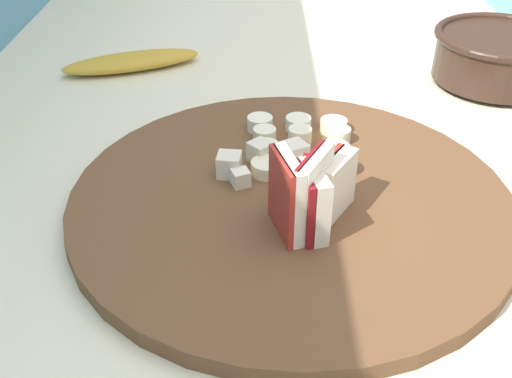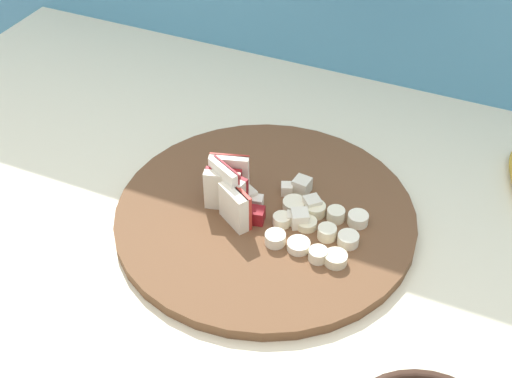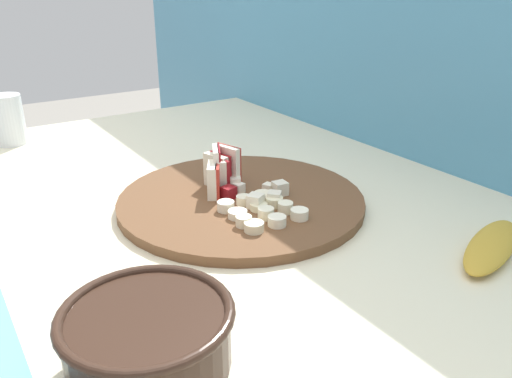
{
  "view_description": "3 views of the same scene",
  "coord_description": "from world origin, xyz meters",
  "px_view_note": "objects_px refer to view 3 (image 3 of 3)",
  "views": [
    {
      "loc": [
        -0.43,
        0.03,
        1.21
      ],
      "look_at": [
        -0.02,
        0.03,
        0.94
      ],
      "focal_mm": 42.07,
      "sensor_mm": 36.0,
      "label": 1
    },
    {
      "loc": [
        0.24,
        -0.57,
        1.49
      ],
      "look_at": [
        -0.02,
        0.01,
        0.95
      ],
      "focal_mm": 47.44,
      "sensor_mm": 36.0,
      "label": 2
    },
    {
      "loc": [
        0.62,
        -0.38,
        1.24
      ],
      "look_at": [
        -0.01,
        0.04,
        0.92
      ],
      "focal_mm": 36.37,
      "sensor_mm": 36.0,
      "label": 3
    }
  ],
  "objects_px": {
    "apple_wedge_fan": "(219,172)",
    "ceramic_bowl": "(148,335)",
    "banana_slice_rows": "(261,210)",
    "small_jar": "(8,120)",
    "apple_dice_pile": "(256,192)",
    "cutting_board": "(241,200)",
    "banana_peel": "(492,246)"
  },
  "relations": [
    {
      "from": "apple_wedge_fan",
      "to": "ceramic_bowl",
      "type": "bearing_deg",
      "value": -38.87
    },
    {
      "from": "ceramic_bowl",
      "to": "banana_slice_rows",
      "type": "bearing_deg",
      "value": 127.16
    },
    {
      "from": "small_jar",
      "to": "ceramic_bowl",
      "type": "bearing_deg",
      "value": -1.43
    },
    {
      "from": "apple_dice_pile",
      "to": "small_jar",
      "type": "distance_m",
      "value": 0.6
    },
    {
      "from": "apple_wedge_fan",
      "to": "apple_dice_pile",
      "type": "bearing_deg",
      "value": 24.29
    },
    {
      "from": "cutting_board",
      "to": "apple_wedge_fan",
      "type": "relative_size",
      "value": 4.97
    },
    {
      "from": "cutting_board",
      "to": "banana_peel",
      "type": "height_order",
      "value": "banana_peel"
    },
    {
      "from": "apple_wedge_fan",
      "to": "apple_dice_pile",
      "type": "distance_m",
      "value": 0.07
    },
    {
      "from": "apple_dice_pile",
      "to": "banana_peel",
      "type": "distance_m",
      "value": 0.33
    },
    {
      "from": "small_jar",
      "to": "apple_wedge_fan",
      "type": "bearing_deg",
      "value": 24.99
    },
    {
      "from": "cutting_board",
      "to": "banana_slice_rows",
      "type": "xyz_separation_m",
      "value": [
        0.07,
        -0.01,
        0.01
      ]
    },
    {
      "from": "apple_dice_pile",
      "to": "small_jar",
      "type": "bearing_deg",
      "value": -155.09
    },
    {
      "from": "cutting_board",
      "to": "banana_peel",
      "type": "relative_size",
      "value": 2.15
    },
    {
      "from": "ceramic_bowl",
      "to": "small_jar",
      "type": "distance_m",
      "value": 0.79
    },
    {
      "from": "cutting_board",
      "to": "apple_wedge_fan",
      "type": "xyz_separation_m",
      "value": [
        -0.04,
        -0.01,
        0.04
      ]
    },
    {
      "from": "banana_slice_rows",
      "to": "banana_peel",
      "type": "bearing_deg",
      "value": 41.22
    },
    {
      "from": "apple_wedge_fan",
      "to": "small_jar",
      "type": "bearing_deg",
      "value": -155.01
    },
    {
      "from": "apple_wedge_fan",
      "to": "banana_peel",
      "type": "bearing_deg",
      "value": 30.32
    },
    {
      "from": "ceramic_bowl",
      "to": "cutting_board",
      "type": "bearing_deg",
      "value": 135.16
    },
    {
      "from": "apple_wedge_fan",
      "to": "banana_peel",
      "type": "height_order",
      "value": "apple_wedge_fan"
    },
    {
      "from": "apple_dice_pile",
      "to": "ceramic_bowl",
      "type": "relative_size",
      "value": 0.69
    },
    {
      "from": "small_jar",
      "to": "apple_dice_pile",
      "type": "bearing_deg",
      "value": 24.91
    },
    {
      "from": "ceramic_bowl",
      "to": "small_jar",
      "type": "relative_size",
      "value": 1.53
    },
    {
      "from": "banana_slice_rows",
      "to": "small_jar",
      "type": "height_order",
      "value": "small_jar"
    },
    {
      "from": "cutting_board",
      "to": "apple_dice_pile",
      "type": "height_order",
      "value": "apple_dice_pile"
    },
    {
      "from": "cutting_board",
      "to": "apple_dice_pile",
      "type": "xyz_separation_m",
      "value": [
        0.02,
        0.02,
        0.02
      ]
    },
    {
      "from": "cutting_board",
      "to": "small_jar",
      "type": "xyz_separation_m",
      "value": [
        -0.53,
        -0.24,
        0.04
      ]
    },
    {
      "from": "ceramic_bowl",
      "to": "apple_dice_pile",
      "type": "bearing_deg",
      "value": 131.5
    },
    {
      "from": "cutting_board",
      "to": "ceramic_bowl",
      "type": "relative_size",
      "value": 2.4
    },
    {
      "from": "apple_dice_pile",
      "to": "banana_peel",
      "type": "relative_size",
      "value": 0.62
    },
    {
      "from": "apple_dice_pile",
      "to": "apple_wedge_fan",
      "type": "bearing_deg",
      "value": -155.71
    },
    {
      "from": "banana_slice_rows",
      "to": "apple_dice_pile",
      "type": "bearing_deg",
      "value": 154.1
    }
  ]
}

